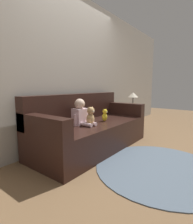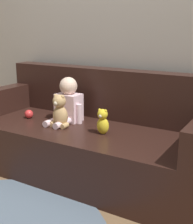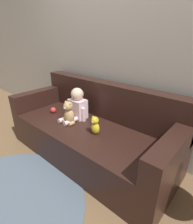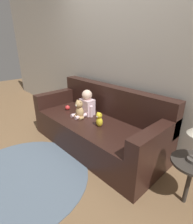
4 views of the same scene
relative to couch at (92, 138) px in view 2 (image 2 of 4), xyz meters
name	(u,v)px [view 2 (image 2 of 4)]	position (x,y,z in m)	size (l,w,h in m)	color
ground_plane	(88,174)	(0.00, -0.06, -0.31)	(12.00, 12.00, 0.00)	brown
wall_back	(118,21)	(0.00, 0.46, 0.99)	(8.00, 0.05, 2.60)	#ADA89E
couch	(92,138)	(0.00, 0.00, 0.00)	(2.10, 0.87, 0.89)	black
person_baby	(68,103)	(-0.25, 0.00, 0.29)	(0.30, 0.35, 0.39)	silver
teddy_bear_brown	(60,112)	(-0.21, -0.17, 0.25)	(0.16, 0.13, 0.28)	tan
plush_toy_side	(103,122)	(0.19, -0.15, 0.22)	(0.10, 0.09, 0.20)	yellow
toy_ball	(29,114)	(-0.61, -0.11, 0.16)	(0.08, 0.08, 0.08)	red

